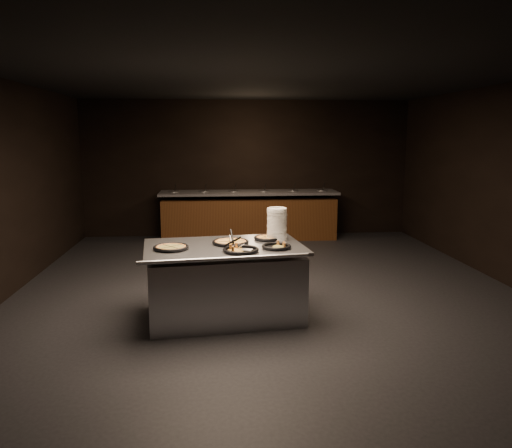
% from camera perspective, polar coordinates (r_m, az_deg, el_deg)
% --- Properties ---
extents(room, '(7.02, 8.02, 2.92)m').
position_cam_1_polar(room, '(6.84, 1.31, 4.22)').
color(room, black).
rests_on(room, ground).
extents(salad_bar, '(3.70, 0.83, 1.18)m').
position_cam_1_polar(salad_bar, '(10.49, -0.81, 0.68)').
color(salad_bar, '#5D3216').
rests_on(salad_bar, ground).
extents(serving_counter, '(1.96, 1.39, 0.88)m').
position_cam_1_polar(serving_counter, '(5.97, -3.64, -6.74)').
color(serving_counter, silver).
rests_on(serving_counter, ground).
extents(plate_stack, '(0.24, 0.24, 0.39)m').
position_cam_1_polar(plate_stack, '(6.15, 2.40, 0.00)').
color(plate_stack, white).
rests_on(plate_stack, serving_counter).
extents(pan_veggie_whole, '(0.40, 0.40, 0.04)m').
position_cam_1_polar(pan_veggie_whole, '(5.73, -9.69, -2.66)').
color(pan_veggie_whole, black).
rests_on(pan_veggie_whole, serving_counter).
extents(pan_cheese_whole, '(0.44, 0.44, 0.04)m').
position_cam_1_polar(pan_cheese_whole, '(5.94, -2.92, -2.08)').
color(pan_cheese_whole, black).
rests_on(pan_cheese_whole, serving_counter).
extents(pan_cheese_slices_a, '(0.34, 0.34, 0.04)m').
position_cam_1_polar(pan_cheese_slices_a, '(6.17, 1.32, -1.60)').
color(pan_cheese_slices_a, black).
rests_on(pan_cheese_slices_a, serving_counter).
extents(pan_cheese_slices_b, '(0.40, 0.40, 0.04)m').
position_cam_1_polar(pan_cheese_slices_b, '(5.53, -1.75, -2.98)').
color(pan_cheese_slices_b, black).
rests_on(pan_cheese_slices_b, serving_counter).
extents(pan_veggie_slices, '(0.34, 0.34, 0.04)m').
position_cam_1_polar(pan_veggie_slices, '(5.70, 2.35, -2.59)').
color(pan_veggie_slices, black).
rests_on(pan_veggie_slices, serving_counter).
extents(server_left, '(0.12, 0.35, 0.17)m').
position_cam_1_polar(server_left, '(5.88, -2.85, -1.56)').
color(server_left, silver).
rests_on(server_left, serving_counter).
extents(server_right, '(0.33, 0.18, 0.16)m').
position_cam_1_polar(server_right, '(5.55, -2.23, -2.30)').
color(server_right, silver).
rests_on(server_right, serving_counter).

